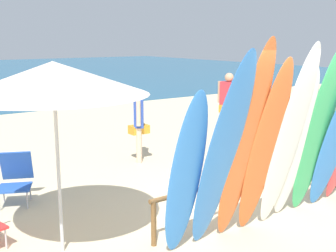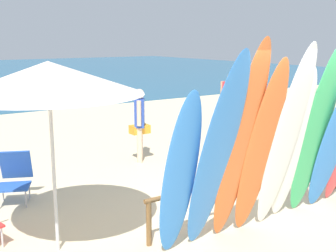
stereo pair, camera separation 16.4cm
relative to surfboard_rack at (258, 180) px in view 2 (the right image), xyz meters
name	(u,v)px [view 2 (the right image)]	position (x,y,z in m)	size (l,w,h in m)	color
ground	(16,102)	(0.00, 14.00, -0.53)	(60.00, 60.00, 0.00)	beige
surfboard_rack	(258,180)	(0.00, 0.00, 0.00)	(4.00, 0.07, 0.64)	brown
surfboard_blue_0	(180,176)	(-1.81, -0.50, 0.53)	(0.47, 0.08, 2.14)	#337AD1
surfboard_blue_1	(217,155)	(-1.37, -0.63, 0.74)	(0.55, 0.06, 2.65)	#337AD1
surfboard_orange_2	(240,145)	(-0.96, -0.60, 0.81)	(0.50, 0.08, 2.74)	orange
surfboard_orange_3	(260,150)	(-0.60, -0.60, 0.69)	(0.51, 0.08, 2.50)	orange
surfboard_white_4	(285,139)	(-0.18, -0.64, 0.78)	(0.53, 0.06, 2.69)	white
surfboard_white_5	(293,145)	(0.18, -0.48, 0.62)	(0.50, 0.08, 2.34)	white
surfboard_green_6	(316,133)	(0.58, -0.54, 0.76)	(0.56, 0.07, 2.62)	#38B266
surfboard_blue_7	(332,146)	(0.94, -0.58, 0.51)	(0.52, 0.07, 2.14)	#337AD1
beachgoer_near_rack	(140,120)	(-0.07, 3.45, 0.38)	(0.41, 0.52, 1.58)	beige
beachgoer_photographing	(231,100)	(3.13, 4.09, 0.47)	(0.45, 0.63, 1.73)	tan
beach_chair_blue	(15,175)	(-2.95, 2.57, -0.09)	(0.73, 0.82, 0.82)	#B7B7BC
beach_umbrella	(49,78)	(-2.96, 0.54, 1.65)	(2.24, 2.24, 2.37)	silver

